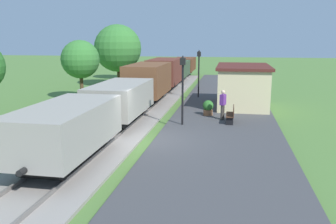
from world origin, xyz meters
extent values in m
plane|color=#517A38|center=(0.00, 0.00, 0.00)|extent=(160.00, 160.00, 0.00)
cube|color=#424244|center=(3.20, 0.00, 0.12)|extent=(6.00, 60.00, 0.25)
cube|color=gray|center=(-2.40, 0.00, 0.06)|extent=(3.80, 60.00, 0.12)
cube|color=slate|center=(-1.68, 0.00, 0.19)|extent=(0.07, 60.00, 0.14)
cube|color=slate|center=(-3.12, 0.00, 0.19)|extent=(0.07, 60.00, 0.14)
cube|color=gray|center=(-2.40, -3.34, 1.58)|extent=(2.50, 5.60, 1.60)
cube|color=black|center=(-2.40, -3.34, 0.93)|extent=(2.10, 5.15, 0.50)
cylinder|color=black|center=(-2.40, -1.55, 0.68)|extent=(1.56, 0.84, 0.84)
cylinder|color=black|center=(-2.40, -5.13, 0.68)|extent=(1.56, 0.84, 0.84)
cylinder|color=black|center=(-2.40, -0.39, 0.93)|extent=(0.20, 0.30, 0.20)
cylinder|color=black|center=(-2.40, -6.29, 0.93)|extent=(0.20, 0.30, 0.20)
cube|color=gray|center=(-2.40, 3.26, 1.58)|extent=(2.50, 5.60, 1.60)
cube|color=black|center=(-2.40, 3.26, 0.93)|extent=(2.10, 5.15, 0.50)
cylinder|color=black|center=(-2.40, 5.05, 0.68)|extent=(1.56, 0.84, 0.84)
cylinder|color=black|center=(-2.40, 1.47, 0.68)|extent=(1.56, 0.84, 0.84)
cylinder|color=black|center=(-2.40, 6.21, 0.93)|extent=(0.20, 0.30, 0.20)
cylinder|color=black|center=(-2.40, 0.31, 0.93)|extent=(0.20, 0.30, 0.20)
cube|color=brown|center=(-2.40, 9.86, 1.88)|extent=(2.50, 5.60, 2.20)
cube|color=black|center=(-2.40, 9.86, 0.93)|extent=(2.10, 5.15, 0.50)
cylinder|color=black|center=(-2.40, 11.65, 0.68)|extent=(1.56, 0.84, 0.84)
cylinder|color=black|center=(-2.40, 8.07, 0.68)|extent=(1.56, 0.84, 0.84)
cylinder|color=black|center=(-2.40, 12.81, 0.93)|extent=(0.20, 0.30, 0.20)
cylinder|color=black|center=(-2.40, 6.91, 0.93)|extent=(0.20, 0.30, 0.20)
cube|color=brown|center=(-2.40, 16.46, 1.88)|extent=(2.50, 5.60, 2.20)
cube|color=black|center=(-2.40, 16.46, 0.93)|extent=(2.10, 5.15, 0.50)
cylinder|color=black|center=(-2.40, 18.25, 0.68)|extent=(1.56, 0.84, 0.84)
cylinder|color=black|center=(-2.40, 14.67, 0.68)|extent=(1.56, 0.84, 0.84)
cylinder|color=black|center=(-2.40, 19.41, 0.93)|extent=(0.20, 0.30, 0.20)
cylinder|color=black|center=(-2.40, 13.51, 0.93)|extent=(0.20, 0.30, 0.20)
cube|color=#384C33|center=(-2.40, 23.06, 1.58)|extent=(2.50, 5.60, 1.60)
cube|color=black|center=(-2.40, 23.06, 0.93)|extent=(2.10, 5.15, 0.50)
cylinder|color=black|center=(-2.40, 24.85, 0.68)|extent=(1.56, 0.84, 0.84)
cylinder|color=black|center=(-2.40, 21.27, 0.68)|extent=(1.56, 0.84, 0.84)
cylinder|color=black|center=(-2.40, 26.01, 0.93)|extent=(0.20, 0.30, 0.20)
cylinder|color=black|center=(-2.40, 20.11, 0.93)|extent=(0.20, 0.30, 0.20)
cube|color=brown|center=(-2.40, 29.66, 1.58)|extent=(2.50, 5.60, 1.60)
cube|color=black|center=(-2.40, 29.66, 0.93)|extent=(2.10, 5.15, 0.50)
cylinder|color=black|center=(-2.40, 31.45, 0.68)|extent=(1.56, 0.84, 0.84)
cylinder|color=black|center=(-2.40, 27.87, 0.68)|extent=(1.56, 0.84, 0.84)
cylinder|color=black|center=(-2.40, 32.61, 0.93)|extent=(0.20, 0.30, 0.20)
cylinder|color=black|center=(-2.40, 26.71, 0.93)|extent=(0.20, 0.30, 0.20)
cube|color=beige|center=(4.40, 9.21, 1.55)|extent=(3.20, 5.50, 2.60)
cube|color=#51231E|center=(4.40, 9.21, 2.94)|extent=(3.50, 5.80, 0.18)
cube|color=black|center=(2.79, 8.11, 1.68)|extent=(0.03, 0.90, 0.80)
cube|color=#422819|center=(3.61, 4.01, 0.69)|extent=(0.42, 1.50, 0.04)
cube|color=#422819|center=(3.80, 4.01, 0.93)|extent=(0.04, 1.50, 0.45)
cube|color=black|center=(3.61, 3.41, 0.46)|extent=(0.38, 0.06, 0.42)
cube|color=black|center=(3.61, 4.61, 0.46)|extent=(0.38, 0.06, 0.42)
cylinder|color=#38332D|center=(3.16, 4.56, 0.68)|extent=(0.15, 0.15, 0.86)
cylinder|color=#38332D|center=(3.22, 4.70, 0.68)|extent=(0.15, 0.15, 0.86)
cube|color=#662D8C|center=(3.19, 4.63, 1.41)|extent=(0.37, 0.44, 0.60)
sphere|color=beige|center=(3.19, 4.63, 1.85)|extent=(0.22, 0.22, 0.22)
cylinder|color=brown|center=(2.30, 5.68, 0.42)|extent=(0.56, 0.56, 0.34)
sphere|color=#2D6B28|center=(2.30, 5.68, 0.85)|extent=(0.64, 0.64, 0.64)
cylinder|color=black|center=(1.10, 3.06, 1.85)|extent=(0.11, 0.11, 3.20)
cube|color=black|center=(1.10, 3.06, 3.63)|extent=(0.28, 0.28, 0.36)
sphere|color=#F2E5BF|center=(1.10, 3.06, 3.63)|extent=(0.20, 0.20, 0.20)
cone|color=black|center=(1.10, 3.06, 3.87)|extent=(0.20, 0.20, 0.16)
cylinder|color=black|center=(1.10, 12.23, 1.85)|extent=(0.11, 0.11, 3.20)
cube|color=black|center=(1.10, 12.23, 3.63)|extent=(0.28, 0.28, 0.36)
sphere|color=#F2E5BF|center=(1.10, 12.23, 3.63)|extent=(0.20, 0.20, 0.20)
cone|color=black|center=(1.10, 12.23, 3.87)|extent=(0.20, 0.20, 0.16)
cylinder|color=#4C3823|center=(-7.98, 10.65, 1.05)|extent=(0.28, 0.28, 2.11)
sphere|color=#387A33|center=(-7.98, 10.65, 3.22)|extent=(2.98, 2.98, 2.98)
cylinder|color=#4C3823|center=(-7.63, 18.82, 1.05)|extent=(0.28, 0.28, 2.11)
sphere|color=#387A33|center=(-7.63, 18.82, 3.86)|extent=(4.68, 4.68, 4.68)
cylinder|color=#4C3823|center=(-8.83, 24.99, 1.26)|extent=(0.28, 0.28, 2.53)
sphere|color=#2D6B28|center=(-8.83, 24.99, 3.93)|extent=(3.73, 3.73, 3.73)
camera|label=1|loc=(3.60, -15.13, 4.79)|focal=37.44mm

